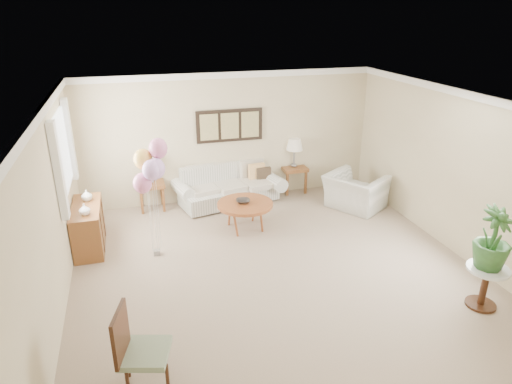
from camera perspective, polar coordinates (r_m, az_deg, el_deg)
The scene contains 18 objects.
ground_plane at distance 7.16m, azimuth 2.31°, elevation -9.47°, with size 6.00×6.00×0.00m, color tan.
room_shell at distance 6.51m, azimuth 1.36°, elevation 3.11°, with size 6.04×6.04×2.60m.
wall_art_triptych at distance 9.23m, azimuth -3.31°, elevation 8.28°, with size 1.35×0.06×0.65m.
sofa at distance 9.36m, azimuth -3.46°, elevation 0.53°, with size 2.32×1.22×0.79m.
end_table_left at distance 9.18m, azimuth -12.98°, elevation 0.63°, with size 0.52×0.47×0.56m.
end_table_right at distance 9.88m, azimuth 4.74°, elevation 2.69°, with size 0.52×0.48×0.57m.
lamp_left at distance 9.01m, azimuth -13.27°, elevation 3.78°, with size 0.33×0.33×0.58m.
lamp_right at distance 9.71m, azimuth 4.84°, elevation 5.84°, with size 0.35×0.35×0.62m.
coffee_table at distance 8.15m, azimuth -1.37°, elevation -1.63°, with size 1.00×1.00×0.51m.
decor_bowl at distance 8.13m, azimuth -1.64°, elevation -1.15°, with size 0.25×0.25×0.06m, color #292421.
armchair at distance 9.27m, azimuth 12.28°, elevation 0.04°, with size 1.06×0.93×0.69m, color white.
side_table at distance 6.82m, azimuth 26.84°, elevation -9.49°, with size 0.54×0.54×0.59m.
potted_plant at distance 6.58m, azimuth 27.54°, elevation -5.19°, with size 0.47×0.47×0.84m, color #2A4F26.
accent_chair at distance 5.06m, azimuth -14.66°, elevation -18.37°, with size 0.60×0.60×1.00m.
credenza at distance 8.07m, azimuth -20.22°, elevation -4.10°, with size 0.46×1.20×0.74m.
vase_white at distance 7.57m, azimuth -20.65°, elevation -2.05°, with size 0.17×0.17×0.18m, color white.
vase_sage at distance 8.12m, azimuth -20.41°, elevation -0.37°, with size 0.18×0.18×0.19m, color silver.
balloon_cluster at distance 7.07m, azimuth -13.08°, elevation 3.12°, with size 0.56×0.50×1.93m.
Camera 1 is at (-1.95, -5.79, 3.73)m, focal length 32.00 mm.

